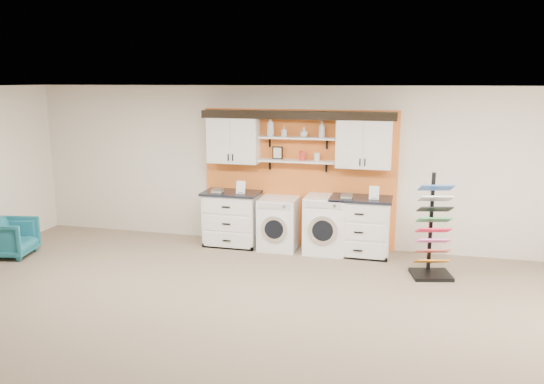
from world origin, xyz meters
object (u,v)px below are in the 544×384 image
(dryer, at_px, (326,224))
(sample_rack, at_px, (432,244))
(armchair, at_px, (12,238))
(base_cabinet_right, at_px, (360,226))
(base_cabinet_left, at_px, (232,218))
(washer, at_px, (279,223))

(dryer, bearing_deg, sample_rack, -23.74)
(dryer, height_order, armchair, dryer)
(dryer, bearing_deg, base_cabinet_right, 0.33)
(dryer, distance_m, armchair, 5.27)
(base_cabinet_right, height_order, sample_rack, sample_rack)
(sample_rack, xyz_separation_m, armchair, (-6.76, -0.75, -0.19))
(dryer, bearing_deg, armchair, -163.46)
(base_cabinet_left, bearing_deg, sample_rack, -12.56)
(washer, xyz_separation_m, sample_rack, (2.53, -0.75, 0.05))
(base_cabinet_right, bearing_deg, base_cabinet_left, 180.00)
(base_cabinet_left, bearing_deg, washer, -0.22)
(base_cabinet_right, distance_m, sample_rack, 1.36)
(washer, relative_size, sample_rack, 0.58)
(washer, bearing_deg, sample_rack, -16.53)
(base_cabinet_left, relative_size, base_cabinet_right, 0.98)
(sample_rack, height_order, armchair, sample_rack)
(base_cabinet_right, relative_size, sample_rack, 0.65)
(base_cabinet_right, xyz_separation_m, sample_rack, (1.13, -0.75, 0.01))
(base_cabinet_right, relative_size, washer, 1.12)
(sample_rack, bearing_deg, washer, 150.19)
(dryer, bearing_deg, washer, 180.00)
(sample_rack, bearing_deg, base_cabinet_left, 154.17)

